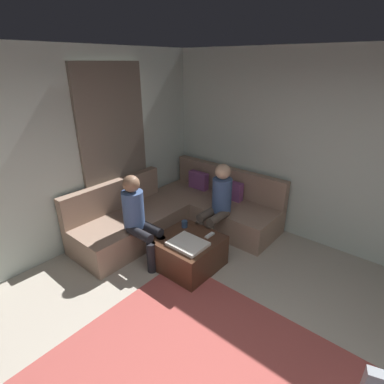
{
  "coord_description": "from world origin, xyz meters",
  "views": [
    {
      "loc": [
        0.78,
        -1.23,
        2.5
      ],
      "look_at": [
        -1.63,
        1.63,
        0.85
      ],
      "focal_mm": 27.85,
      "sensor_mm": 36.0,
      "label": 1
    }
  ],
  "objects_px": {
    "game_remote": "(210,235)",
    "person_on_couch_back": "(218,202)",
    "ottoman": "(188,252)",
    "sectional_couch": "(180,212)",
    "person_on_couch_side": "(139,217)",
    "coffee_mug": "(184,224)"
  },
  "relations": [
    {
      "from": "person_on_couch_back",
      "to": "coffee_mug",
      "type": "bearing_deg",
      "value": 72.67
    },
    {
      "from": "sectional_couch",
      "to": "person_on_couch_back",
      "type": "xyz_separation_m",
      "value": [
        0.68,
        0.06,
        0.38
      ]
    },
    {
      "from": "sectional_couch",
      "to": "person_on_couch_side",
      "type": "xyz_separation_m",
      "value": [
        0.15,
        -0.96,
        0.38
      ]
    },
    {
      "from": "ottoman",
      "to": "game_remote",
      "type": "bearing_deg",
      "value": 50.71
    },
    {
      "from": "ottoman",
      "to": "person_on_couch_back",
      "type": "xyz_separation_m",
      "value": [
        -0.05,
        0.71,
        0.45
      ]
    },
    {
      "from": "sectional_couch",
      "to": "coffee_mug",
      "type": "relative_size",
      "value": 26.84
    },
    {
      "from": "coffee_mug",
      "to": "game_remote",
      "type": "relative_size",
      "value": 0.63
    },
    {
      "from": "ottoman",
      "to": "game_remote",
      "type": "relative_size",
      "value": 5.07
    },
    {
      "from": "ottoman",
      "to": "coffee_mug",
      "type": "distance_m",
      "value": 0.38
    },
    {
      "from": "sectional_couch",
      "to": "ottoman",
      "type": "distance_m",
      "value": 0.99
    },
    {
      "from": "sectional_couch",
      "to": "ottoman",
      "type": "height_order",
      "value": "sectional_couch"
    },
    {
      "from": "coffee_mug",
      "to": "game_remote",
      "type": "height_order",
      "value": "coffee_mug"
    },
    {
      "from": "sectional_couch",
      "to": "game_remote",
      "type": "xyz_separation_m",
      "value": [
        0.91,
        -0.44,
        0.15
      ]
    },
    {
      "from": "person_on_couch_side",
      "to": "person_on_couch_back",
      "type": "bearing_deg",
      "value": 152.46
    },
    {
      "from": "coffee_mug",
      "to": "game_remote",
      "type": "distance_m",
      "value": 0.4
    },
    {
      "from": "person_on_couch_back",
      "to": "person_on_couch_side",
      "type": "distance_m",
      "value": 1.14
    },
    {
      "from": "game_remote",
      "to": "person_on_couch_back",
      "type": "height_order",
      "value": "person_on_couch_back"
    },
    {
      "from": "sectional_couch",
      "to": "game_remote",
      "type": "bearing_deg",
      "value": -25.66
    },
    {
      "from": "game_remote",
      "to": "person_on_couch_side",
      "type": "relative_size",
      "value": 0.12
    },
    {
      "from": "ottoman",
      "to": "game_remote",
      "type": "xyz_separation_m",
      "value": [
        0.18,
        0.22,
        0.22
      ]
    },
    {
      "from": "person_on_couch_side",
      "to": "sectional_couch",
      "type": "bearing_deg",
      "value": -171.24
    },
    {
      "from": "person_on_couch_side",
      "to": "ottoman",
      "type": "bearing_deg",
      "value": 117.35
    }
  ]
}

